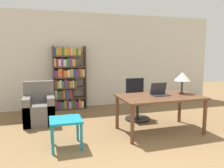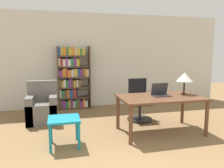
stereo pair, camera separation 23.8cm
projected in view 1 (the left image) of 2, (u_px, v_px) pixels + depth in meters
The scene contains 8 objects.
wall_back at pixel (90, 61), 6.36m from camera, with size 8.00×0.06×2.70m.
desk at pixel (160, 100), 4.33m from camera, with size 1.63×0.95×0.73m.
laptop at pixel (160, 92), 4.38m from camera, with size 0.35×0.24×0.25m.
table_lamp at pixel (182, 77), 4.54m from camera, with size 0.33×0.33×0.45m.
office_chair at pixel (137, 102), 5.20m from camera, with size 0.58×0.58×0.97m.
side_table_blue at pixel (66, 124), 3.63m from camera, with size 0.52×0.50×0.49m.
armchair at pixel (39, 109), 4.89m from camera, with size 0.66×0.65×0.93m.
bookshelf at pixel (68, 79), 6.06m from camera, with size 0.90×0.28×1.76m.
Camera 1 is at (-1.29, -1.77, 1.58)m, focal length 35.00 mm.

